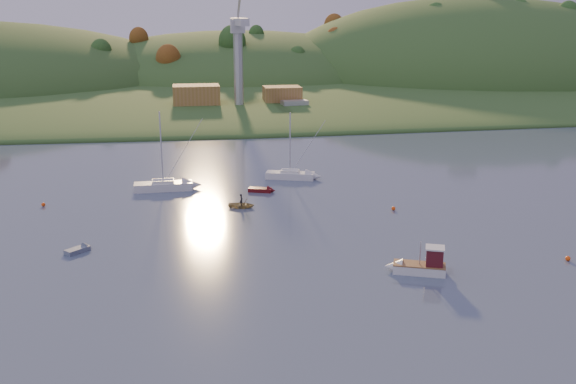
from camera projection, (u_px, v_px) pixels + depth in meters
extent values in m
cube|color=#254B1E|center=(210.00, 75.00, 257.98)|extent=(620.00, 220.00, 1.50)
ellipsoid|color=#254B1E|center=(220.00, 94.00, 196.16)|extent=(640.00, 150.00, 7.00)
ellipsoid|color=#254B1E|center=(239.00, 80.00, 240.52)|extent=(140.00, 120.00, 36.00)
ellipsoid|color=#254B1E|center=(469.00, 80.00, 239.56)|extent=(150.00, 130.00, 60.00)
cube|color=slate|center=(251.00, 109.00, 155.73)|extent=(42.00, 16.00, 2.40)
cube|color=olive|center=(196.00, 95.00, 153.69)|extent=(11.00, 8.00, 4.80)
cube|color=olive|center=(282.00, 95.00, 158.03)|extent=(9.00, 7.00, 4.00)
cylinder|color=#B7B7BC|center=(238.00, 68.00, 150.64)|extent=(2.20, 2.20, 18.00)
cube|color=#B7B7BC|center=(238.00, 26.00, 148.11)|extent=(3.20, 3.20, 3.20)
cube|color=#B7B7BC|center=(241.00, 22.00, 139.28)|extent=(1.80, 18.00, 1.60)
cube|color=#B7B7BC|center=(236.00, 21.00, 152.60)|extent=(1.80, 10.00, 1.60)
cube|color=silver|center=(419.00, 269.00, 59.92)|extent=(5.09, 3.36, 0.86)
cone|color=silver|center=(393.00, 267.00, 60.41)|extent=(2.19, 2.22, 1.73)
cube|color=brown|center=(419.00, 264.00, 59.80)|extent=(5.11, 3.41, 0.12)
cube|color=#4B1118|center=(435.00, 257.00, 59.30)|extent=(1.96, 1.90, 1.73)
cube|color=silver|center=(435.00, 248.00, 59.06)|extent=(2.20, 2.15, 0.14)
cylinder|color=silver|center=(420.00, 253.00, 59.50)|extent=(0.10, 0.10, 2.30)
cube|color=silver|center=(163.00, 186.00, 88.37)|extent=(7.92, 2.53, 1.08)
cube|color=silver|center=(163.00, 182.00, 88.21)|extent=(2.99, 1.84, 0.69)
cylinder|color=silver|center=(161.00, 147.00, 86.91)|extent=(0.18, 0.18, 9.84)
cylinder|color=silver|center=(163.00, 180.00, 88.14)|extent=(3.15, 0.19, 0.12)
cylinder|color=silver|center=(163.00, 180.00, 88.11)|extent=(2.76, 0.42, 0.36)
cube|color=silver|center=(290.00, 175.00, 94.58)|extent=(7.39, 4.18, 0.97)
cube|color=silver|center=(290.00, 172.00, 94.43)|extent=(3.01, 2.33, 0.62)
cylinder|color=silver|center=(290.00, 143.00, 93.27)|extent=(0.18, 0.18, 8.85)
cylinder|color=silver|center=(290.00, 170.00, 94.37)|extent=(2.73, 0.98, 0.12)
cylinder|color=silver|center=(290.00, 170.00, 94.34)|extent=(2.47, 1.10, 0.36)
imported|color=#9C8A56|center=(241.00, 205.00, 80.40)|extent=(3.76, 3.08, 0.68)
imported|color=black|center=(241.00, 202.00, 80.29)|extent=(0.49, 0.62, 1.51)
cube|color=#520B0F|center=(260.00, 190.00, 87.65)|extent=(3.40, 2.25, 0.53)
cone|color=#520B0F|center=(271.00, 190.00, 87.38)|extent=(1.46, 1.56, 1.26)
cube|color=slate|center=(77.00, 250.00, 65.30)|extent=(2.57, 2.51, 0.45)
cone|color=slate|center=(88.00, 247.00, 66.25)|extent=(1.39, 1.40, 1.10)
cube|color=#525D6B|center=(295.00, 112.00, 153.58)|extent=(14.98, 7.14, 1.85)
cube|color=#B7B7BC|center=(295.00, 106.00, 153.17)|extent=(6.55, 3.93, 2.47)
sphere|color=#F84A0D|center=(568.00, 258.00, 62.99)|extent=(0.50, 0.50, 0.50)
sphere|color=#F84A0D|center=(393.00, 208.00, 79.29)|extent=(0.50, 0.50, 0.50)
sphere|color=#F84A0D|center=(43.00, 205.00, 80.91)|extent=(0.50, 0.50, 0.50)
sphere|color=#F84A0D|center=(154.00, 180.00, 93.00)|extent=(0.50, 0.50, 0.50)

